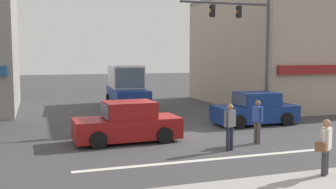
{
  "coord_description": "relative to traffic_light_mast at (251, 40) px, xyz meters",
  "views": [
    {
      "loc": [
        -5.41,
        -14.84,
        3.32
      ],
      "look_at": [
        0.32,
        2.0,
        1.6
      ],
      "focal_mm": 42.0,
      "sensor_mm": 36.0,
      "label": 1
    }
  ],
  "objects": [
    {
      "name": "box_truck_approaching_near",
      "position": [
        -4.96,
        6.72,
        -2.92
      ],
      "size": [
        2.53,
        5.72,
        2.75
      ],
      "color": "navy",
      "rests_on": "ground"
    },
    {
      "name": "traffic_light_mast",
      "position": [
        0.0,
        0.0,
        0.0
      ],
      "size": [
        4.89,
        0.28,
        6.2
      ],
      "color": "#47474C",
      "rests_on": "ground"
    },
    {
      "name": "building_right_corner",
      "position": [
        7.84,
        6.18,
        -0.41
      ],
      "size": [
        12.68,
        11.94,
        7.53
      ],
      "color": "tan",
      "rests_on": "ground"
    },
    {
      "name": "pedestrian_far_side",
      "position": [
        -4.01,
        -5.47,
        -3.23
      ],
      "size": [
        0.54,
        0.33,
        1.67
      ],
      "color": "#232838",
      "rests_on": "ground"
    },
    {
      "name": "sedan_crossing_rightbound",
      "position": [
        -0.28,
        -0.99,
        -3.46
      ],
      "size": [
        4.13,
        1.93,
        1.58
      ],
      "color": "navy",
      "rests_on": "ground"
    },
    {
      "name": "ground_plane",
      "position": [
        -5.07,
        -2.86,
        -4.18
      ],
      "size": [
        120.0,
        120.0,
        0.0
      ],
      "primitive_type": "plane",
      "color": "#3D3D3F"
    },
    {
      "name": "pedestrian_mid_crossing",
      "position": [
        -2.49,
        -4.81,
        -3.23
      ],
      "size": [
        0.27,
        0.56,
        1.67
      ],
      "color": "#4C4742",
      "rests_on": "ground"
    },
    {
      "name": "sedan_parked_curbside",
      "position": [
        -7.11,
        -2.84,
        -3.46
      ],
      "size": [
        4.14,
        1.95,
        1.58
      ],
      "color": "maroon",
      "rests_on": "ground"
    },
    {
      "name": "lane_marking_stripe",
      "position": [
        -5.07,
        -6.36,
        -4.17
      ],
      "size": [
        9.0,
        0.24,
        0.01
      ],
      "primitive_type": "cube",
      "color": "silver",
      "rests_on": "ground"
    },
    {
      "name": "pedestrian_foreground_with_bag",
      "position": [
        -3.21,
        -9.35,
        -3.22
      ],
      "size": [
        0.66,
        0.49,
        1.67
      ],
      "color": "#333338",
      "rests_on": "ground"
    }
  ]
}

